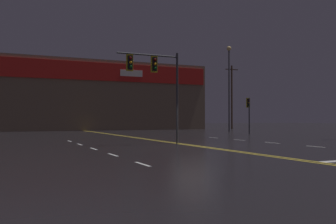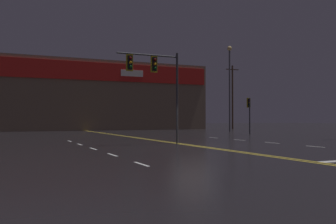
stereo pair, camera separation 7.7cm
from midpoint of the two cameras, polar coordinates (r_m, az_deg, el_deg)
ground_plane at (r=21.77m, az=3.87°, el=-5.11°), size 200.00×200.00×0.00m
road_markings at (r=20.69m, az=9.58°, el=-5.30°), size 17.19×60.00×0.01m
traffic_signal_median at (r=22.82m, az=-2.09°, el=5.89°), size 3.96×0.36×5.65m
traffic_signal_corner_northeast at (r=39.26m, az=12.30°, el=0.68°), size 0.42×0.36×3.70m
streetlight_median_approach at (r=46.58m, az=9.42°, el=5.17°), size 0.56×0.56×10.47m
building_backdrop at (r=54.97m, az=-13.46°, el=2.33°), size 36.08×10.23×9.50m
utility_pole_row at (r=49.58m, az=-10.76°, el=2.85°), size 45.63×0.26×9.74m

